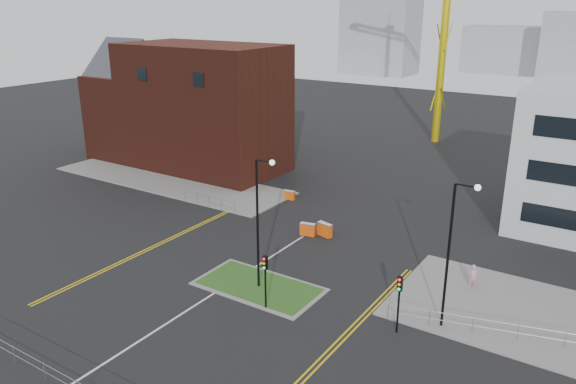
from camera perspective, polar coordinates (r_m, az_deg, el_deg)
name	(u,v)px	position (r m, az deg, el deg)	size (l,w,h in m)	color
ground	(151,334)	(34.81, -13.75, -13.80)	(200.00, 200.00, 0.00)	black
pavement_left	(170,180)	(61.92, -11.93, 1.19)	(28.00, 8.00, 0.12)	slate
island_kerb	(259,287)	(38.72, -2.99, -9.58)	(8.60, 4.60, 0.08)	slate
grass_island	(259,286)	(38.71, -2.99, -9.55)	(8.00, 4.00, 0.12)	#22521B
brick_building	(184,107)	(66.50, -10.52, 8.53)	(24.20, 10.07, 14.24)	#431810
streetlamp_island	(260,214)	(36.34, -2.86, -2.21)	(1.46, 0.36, 9.18)	black
streetlamp_right_near	(453,245)	(33.15, 16.43, -5.16)	(1.46, 0.36, 9.18)	black
traffic_light_island	(265,272)	(35.06, -2.34, -8.13)	(0.28, 0.33, 3.65)	black
traffic_light_right	(399,294)	(33.27, 11.23, -10.09)	(0.28, 0.33, 3.65)	black
railing_front	(60,377)	(31.41, -22.12, -17.02)	(24.05, 0.05, 1.10)	gray
railing_left	(209,200)	(53.06, -8.05, -0.81)	(6.05, 0.05, 1.10)	gray
railing_right	(566,337)	(35.65, 26.36, -13.08)	(19.05, 5.05, 1.10)	gray
centre_line	(175,318)	(35.95, -11.40, -12.45)	(0.15, 30.00, 0.01)	silver
yellow_left_a	(163,241)	(46.69, -12.57, -4.89)	(0.12, 24.00, 0.01)	gold
yellow_left_b	(166,242)	(46.49, -12.30, -4.98)	(0.12, 24.00, 0.01)	gold
yellow_right_a	(343,335)	(33.89, 5.60, -14.26)	(0.12, 20.00, 0.01)	gold
yellow_right_b	(347,337)	(33.77, 6.06, -14.40)	(0.12, 20.00, 0.01)	gold
skyline_a	(380,30)	(152.82, 9.36, 15.89)	(18.00, 12.00, 22.00)	gray
skyline_d	(524,51)	(162.70, 22.89, 13.10)	(30.00, 12.00, 12.00)	gray
pedestrian	(473,277)	(40.15, 18.30, -8.18)	(0.63, 0.41, 1.72)	pink
barrier_left	(290,195)	(54.72, 0.16, -0.28)	(1.11, 0.47, 0.91)	#D04C0B
barrier_mid	(308,229)	(46.49, 2.01, -3.76)	(1.32, 0.67, 1.06)	#DD4A0C
barrier_right	(325,229)	(46.42, 3.74, -3.77)	(1.42, 0.80, 1.14)	#E1530C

